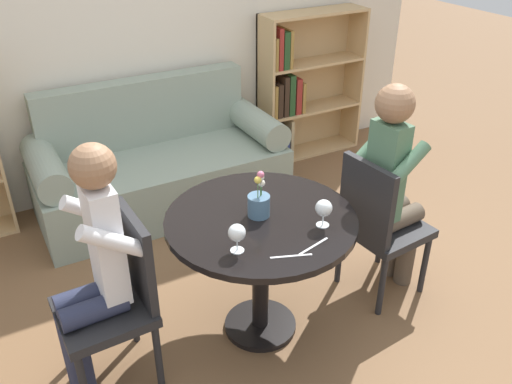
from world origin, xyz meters
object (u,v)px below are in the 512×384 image
(flower_vase, at_px, (259,202))
(wine_glass_left, at_px, (237,234))
(couch, at_px, (160,167))
(chair_left, at_px, (117,295))
(wine_glass_right, at_px, (324,209))
(person_left, at_px, (93,271))
(bookshelf_right, at_px, (297,89))
(person_right, at_px, (393,187))
(chair_right, at_px, (378,222))

(flower_vase, bearing_deg, wine_glass_left, -137.54)
(couch, height_order, chair_left, couch)
(wine_glass_right, bearing_deg, couch, 97.35)
(couch, relative_size, person_left, 1.42)
(bookshelf_right, height_order, person_right, person_right)
(couch, bearing_deg, chair_left, -116.35)
(person_left, distance_m, wine_glass_right, 1.10)
(wine_glass_left, relative_size, flower_vase, 0.56)
(bookshelf_right, distance_m, flower_vase, 2.28)
(wine_glass_left, height_order, wine_glass_right, wine_glass_right)
(bookshelf_right, relative_size, chair_left, 1.40)
(flower_vase, bearing_deg, chair_right, -5.38)
(bookshelf_right, xyz_separation_m, person_right, (-0.56, -1.86, 0.09))
(couch, relative_size, wine_glass_left, 13.09)
(person_left, bearing_deg, chair_right, 84.56)
(couch, distance_m, bookshelf_right, 1.45)
(person_left, bearing_deg, flower_vase, 86.09)
(wine_glass_right, bearing_deg, bookshelf_right, 60.20)
(wine_glass_left, bearing_deg, person_left, 157.74)
(chair_right, distance_m, wine_glass_left, 1.04)
(chair_left, bearing_deg, bookshelf_right, 127.85)
(bookshelf_right, bearing_deg, flower_vase, -127.59)
(person_left, height_order, wine_glass_right, person_left)
(chair_right, xyz_separation_m, person_left, (-1.57, 0.10, 0.18))
(person_right, distance_m, wine_glass_right, 0.64)
(chair_left, xyz_separation_m, person_right, (1.57, -0.09, 0.20))
(chair_right, distance_m, flower_vase, 0.80)
(person_left, distance_m, flower_vase, 0.84)
(chair_left, relative_size, wine_glass_right, 6.42)
(wine_glass_right, bearing_deg, person_left, 166.19)
(chair_left, bearing_deg, person_left, -88.79)
(chair_right, bearing_deg, person_left, 81.15)
(couch, height_order, flower_vase, flower_vase)
(couch, xyz_separation_m, wine_glass_left, (-0.23, -1.75, 0.51))
(chair_right, height_order, wine_glass_right, chair_right)
(wine_glass_left, height_order, flower_vase, flower_vase)
(flower_vase, bearing_deg, person_right, -3.92)
(chair_right, height_order, person_right, person_right)
(couch, distance_m, wine_glass_left, 1.84)
(wine_glass_right, bearing_deg, flower_vase, 134.36)
(person_left, bearing_deg, wine_glass_left, 65.95)
(person_right, xyz_separation_m, wine_glass_right, (-0.60, -0.17, 0.13))
(bookshelf_right, distance_m, chair_left, 2.77)
(bookshelf_right, distance_m, person_right, 1.94)
(chair_left, bearing_deg, person_right, 84.86)
(chair_left, bearing_deg, chair_right, 84.16)
(bookshelf_right, bearing_deg, wine_glass_right, -119.80)
(chair_right, xyz_separation_m, wine_glass_left, (-0.97, -0.14, 0.33))
(chair_left, distance_m, wine_glass_right, 1.06)
(couch, distance_m, person_right, 1.83)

